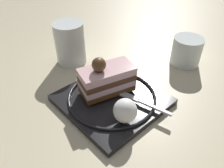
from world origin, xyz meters
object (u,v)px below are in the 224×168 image
cake_slice (106,79)px  fork (143,103)px  whipped_cream_dollop (125,111)px  drink_glass_far (186,53)px  drink_glass_near (70,46)px  dessert_plate (112,99)px

cake_slice → fork: size_ratio=1.08×
cake_slice → whipped_cream_dollop: cake_slice is taller
fork → drink_glass_far: bearing=-175.2°
cake_slice → drink_glass_near: 0.17m
whipped_cream_dollop → fork: bearing=179.1°
drink_glass_far → dessert_plate: bearing=-10.6°
dessert_plate → fork: fork is taller
fork → dessert_plate: bearing=-71.1°
cake_slice → fork: 0.09m
cake_slice → drink_glass_near: drink_glass_near is taller
dessert_plate → drink_glass_near: (-0.05, -0.19, 0.04)m
drink_glass_near → cake_slice: bearing=74.4°
cake_slice → drink_glass_far: size_ratio=1.65×
dessert_plate → cake_slice: bearing=-103.4°
whipped_cream_dollop → fork: size_ratio=0.40×
whipped_cream_dollop → drink_glass_near: 0.26m
dessert_plate → drink_glass_near: size_ratio=2.00×
dessert_plate → whipped_cream_dollop: 0.08m
dessert_plate → drink_glass_far: bearing=169.4°
whipped_cream_dollop → drink_glass_far: bearing=-176.4°
cake_slice → drink_glass_far: cake_slice is taller
dessert_plate → cake_slice: (-0.00, -0.02, 0.04)m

